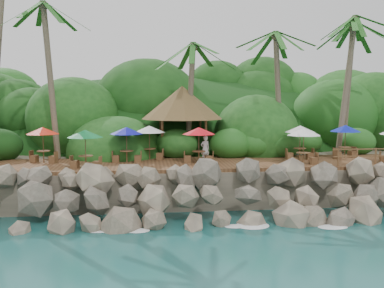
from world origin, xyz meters
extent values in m
plane|color=#19514F|center=(0.00, 0.00, 0.00)|extent=(140.00, 140.00, 0.00)
cube|color=gray|center=(0.00, 16.00, 1.05)|extent=(32.00, 25.20, 2.10)
ellipsoid|color=#143811|center=(0.00, 23.50, 0.00)|extent=(44.80, 28.00, 15.40)
cube|color=brown|center=(0.00, 6.00, 2.20)|extent=(26.00, 5.00, 0.20)
ellipsoid|color=white|center=(-9.00, 0.30, 0.03)|extent=(1.20, 0.80, 0.06)
ellipsoid|color=white|center=(-6.00, 0.30, 0.03)|extent=(1.20, 0.80, 0.06)
ellipsoid|color=white|center=(-3.00, 0.30, 0.03)|extent=(1.20, 0.80, 0.06)
ellipsoid|color=white|center=(0.00, 0.30, 0.03)|extent=(1.20, 0.80, 0.06)
ellipsoid|color=white|center=(3.00, 0.30, 0.03)|extent=(1.20, 0.80, 0.06)
ellipsoid|color=white|center=(6.00, 0.30, 0.03)|extent=(1.20, 0.80, 0.06)
cylinder|color=brown|center=(-8.53, 8.69, 7.14)|extent=(1.25, 1.25, 9.67)
ellipsoid|color=#23601E|center=(-8.53, 8.69, 11.99)|extent=(6.00, 6.00, 2.40)
cylinder|color=brown|center=(0.25, 9.32, 5.94)|extent=(0.79, 1.10, 7.29)
ellipsoid|color=#23601E|center=(0.25, 9.32, 9.59)|extent=(6.00, 6.00, 2.40)
cylinder|color=brown|center=(6.21, 9.37, 6.34)|extent=(1.17, 1.03, 8.08)
ellipsoid|color=#23601E|center=(6.21, 9.37, 10.39)|extent=(6.00, 6.00, 2.40)
cylinder|color=brown|center=(10.61, 8.53, 6.93)|extent=(1.87, 1.55, 9.17)
ellipsoid|color=#23601E|center=(10.61, 8.53, 11.57)|extent=(6.00, 6.00, 2.40)
cylinder|color=brown|center=(10.98, 9.10, 6.70)|extent=(0.69, 0.91, 8.80)
ellipsoid|color=#23601E|center=(10.98, 9.10, 11.09)|extent=(6.00, 6.00, 2.40)
cylinder|color=brown|center=(-1.65, 8.28, 3.50)|extent=(0.16, 0.16, 2.40)
cylinder|color=brown|center=(1.15, 8.28, 3.50)|extent=(0.16, 0.16, 2.40)
cylinder|color=brown|center=(-1.65, 11.08, 3.50)|extent=(0.16, 0.16, 2.40)
cylinder|color=brown|center=(1.15, 11.08, 3.50)|extent=(0.16, 0.16, 2.40)
cone|color=brown|center=(-0.25, 9.68, 5.80)|extent=(5.41, 5.41, 2.20)
cylinder|color=brown|center=(6.80, 6.59, 2.64)|extent=(0.07, 0.07, 0.68)
cylinder|color=brown|center=(6.80, 6.59, 2.99)|extent=(0.78, 0.78, 0.05)
cylinder|color=brown|center=(6.80, 6.59, 3.32)|extent=(0.05, 0.05, 2.03)
cone|color=silver|center=(6.80, 6.59, 4.20)|extent=(1.94, 1.94, 0.42)
cube|color=brown|center=(6.15, 6.61, 2.51)|extent=(0.40, 0.40, 0.43)
cube|color=brown|center=(7.44, 6.58, 2.51)|extent=(0.40, 0.40, 0.43)
cylinder|color=brown|center=(-2.48, 7.47, 2.64)|extent=(0.07, 0.07, 0.68)
cylinder|color=brown|center=(-2.48, 7.47, 2.99)|extent=(0.78, 0.78, 0.05)
cylinder|color=brown|center=(-2.48, 7.47, 3.32)|extent=(0.05, 0.05, 2.03)
cone|color=silver|center=(-2.48, 7.47, 4.20)|extent=(1.94, 1.94, 0.42)
cube|color=brown|center=(-3.10, 7.63, 2.51)|extent=(0.47, 0.47, 0.43)
cube|color=brown|center=(-1.85, 7.31, 2.51)|extent=(0.47, 0.47, 0.43)
cylinder|color=brown|center=(0.38, 5.76, 2.64)|extent=(0.07, 0.07, 0.68)
cylinder|color=brown|center=(0.38, 5.76, 2.99)|extent=(0.78, 0.78, 0.05)
cylinder|color=brown|center=(0.38, 5.76, 3.32)|extent=(0.05, 0.05, 2.03)
cone|color=red|center=(0.38, 5.76, 4.20)|extent=(1.94, 1.94, 0.42)
cube|color=brown|center=(-0.26, 5.88, 2.51)|extent=(0.45, 0.45, 0.43)
cube|color=brown|center=(1.01, 5.65, 2.51)|extent=(0.45, 0.45, 0.43)
cylinder|color=brown|center=(-5.96, 4.40, 2.64)|extent=(0.07, 0.07, 0.68)
cylinder|color=brown|center=(-5.96, 4.40, 2.99)|extent=(0.78, 0.78, 0.05)
cylinder|color=brown|center=(-5.96, 4.40, 3.32)|extent=(0.05, 0.05, 2.03)
cone|color=#0C6D30|center=(-5.96, 4.40, 4.20)|extent=(1.94, 1.94, 0.42)
cube|color=brown|center=(-6.57, 4.60, 2.51)|extent=(0.49, 0.49, 0.43)
cube|color=brown|center=(-5.34, 4.20, 2.51)|extent=(0.49, 0.49, 0.43)
cube|color=brown|center=(11.19, 4.62, 2.51)|extent=(0.50, 0.50, 0.43)
cylinder|color=brown|center=(6.21, 4.40, 2.64)|extent=(0.07, 0.07, 0.68)
cylinder|color=brown|center=(6.21, 4.40, 2.99)|extent=(0.78, 0.78, 0.05)
cylinder|color=brown|center=(6.21, 4.40, 3.32)|extent=(0.05, 0.05, 2.03)
cone|color=white|center=(6.21, 4.40, 4.20)|extent=(1.94, 1.94, 0.42)
cube|color=brown|center=(5.57, 4.32, 2.51)|extent=(0.43, 0.43, 0.43)
cube|color=brown|center=(6.85, 4.48, 2.51)|extent=(0.43, 0.43, 0.43)
cylinder|color=brown|center=(9.83, 6.82, 2.64)|extent=(0.07, 0.07, 0.68)
cylinder|color=brown|center=(9.83, 6.82, 2.99)|extent=(0.78, 0.78, 0.05)
cylinder|color=brown|center=(9.83, 6.82, 3.32)|extent=(0.05, 0.05, 2.03)
cone|color=#0C19A4|center=(9.83, 6.82, 4.20)|extent=(1.94, 1.94, 0.42)
cube|color=brown|center=(9.23, 6.57, 2.51)|extent=(0.51, 0.51, 0.43)
cube|color=brown|center=(10.42, 7.07, 2.51)|extent=(0.51, 0.51, 0.43)
cylinder|color=brown|center=(-3.83, 6.43, 2.64)|extent=(0.07, 0.07, 0.68)
cylinder|color=brown|center=(-3.83, 6.43, 2.99)|extent=(0.78, 0.78, 0.05)
cylinder|color=brown|center=(-3.83, 6.43, 3.32)|extent=(0.05, 0.05, 2.03)
cone|color=#0C0C9E|center=(-3.83, 6.43, 4.20)|extent=(1.94, 1.94, 0.42)
cube|color=brown|center=(-4.48, 6.47, 2.51)|extent=(0.41, 0.41, 0.43)
cube|color=brown|center=(-3.19, 6.38, 2.51)|extent=(0.41, 0.41, 0.43)
cylinder|color=brown|center=(-8.71, 6.90, 2.64)|extent=(0.07, 0.07, 0.68)
cylinder|color=brown|center=(-8.71, 6.90, 2.99)|extent=(0.78, 0.78, 0.05)
cylinder|color=brown|center=(-8.71, 6.90, 3.32)|extent=(0.05, 0.05, 2.03)
cone|color=red|center=(-8.71, 6.90, 4.20)|extent=(1.94, 1.94, 0.42)
cube|color=brown|center=(-9.31, 7.15, 2.51)|extent=(0.51, 0.51, 0.43)
cube|color=brown|center=(-8.11, 6.66, 2.51)|extent=(0.51, 0.51, 0.43)
cylinder|color=brown|center=(7.95, 3.65, 2.80)|extent=(0.10, 0.10, 1.00)
cylinder|color=brown|center=(9.05, 3.65, 2.80)|extent=(0.10, 0.10, 1.00)
cylinder|color=brown|center=(10.15, 3.65, 2.80)|extent=(0.10, 0.10, 1.00)
imported|color=white|center=(0.80, 6.13, 3.09)|extent=(0.67, 0.55, 1.58)
camera|label=1|loc=(-2.84, -19.75, 6.14)|focal=41.41mm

